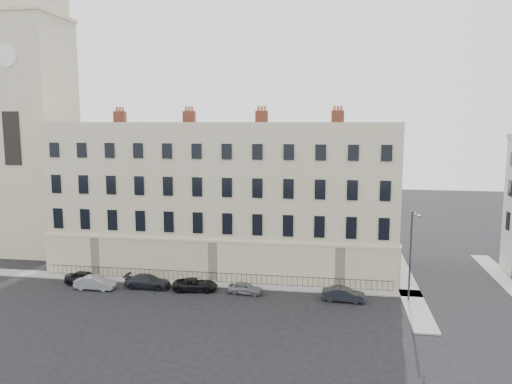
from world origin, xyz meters
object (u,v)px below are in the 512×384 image
Objects in this scene: car_e at (245,288)px; car_f at (344,294)px; car_b at (95,283)px; streetlamp at (411,252)px; car_c at (148,281)px; car_d at (195,285)px; car_a at (85,278)px.

car_e is 0.84× the size of car_f.
streetlamp is at bearing -87.57° from car_b.
car_c reaches higher than car_b.
car_f reaches higher than car_d.
car_b is 14.42m from car_e.
car_f reaches higher than car_e.
car_a is 6.40m from car_c.
car_a is at bearing 91.67° from car_f.
car_b is at bearing -120.06° from car_a.
car_e is at bearing 89.79° from car_f.
streetlamp reaches higher than car_b.
car_c is at bearing 90.96° from car_f.
car_a is 1.04× the size of car_f.
car_b is (1.58, -1.07, -0.04)m from car_a.
car_c is at bearing -85.18° from car_a.
car_e is (9.57, -0.16, -0.10)m from car_c.
streetlamp is at bearing -96.86° from car_d.
car_c is (6.40, 0.08, -0.03)m from car_a.
car_f is (8.96, -0.50, 0.08)m from car_e.
streetlamp is at bearing -85.57° from car_a.
streetlamp is at bearing -79.46° from car_f.
car_e is at bearing -90.66° from car_c.
car_a is 15.97m from car_e.
car_a reaches higher than car_d.
car_c is at bearing -76.57° from car_b.
car_d is (9.53, 1.15, -0.05)m from car_b.
car_d reaches higher than car_e.
car_d is (4.71, -0.00, -0.06)m from car_c.
streetlamp reaches higher than car_a.
streetlamp is at bearing -82.90° from car_e.
streetlamp reaches higher than car_f.
car_b is 9.60m from car_d.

